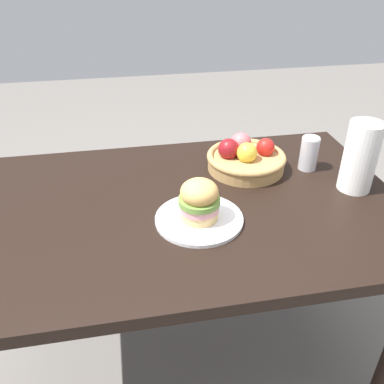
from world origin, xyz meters
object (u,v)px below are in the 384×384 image
Objects in this scene: fruit_basket at (245,158)px; soda_can at (309,153)px; paper_towel_roll at (360,157)px; sandwich at (199,200)px; plate at (199,219)px.

soda_can is at bearing -10.66° from fruit_basket.
sandwich is at bearing -170.81° from paper_towel_roll.
fruit_basket is at bearing 51.73° from plate.
sandwich is at bearing -151.24° from soda_can.
plate is 1.12× the size of paper_towel_roll.
sandwich is (-0.00, -0.00, 0.07)m from plate.
paper_towel_roll reaches higher than sandwich.
sandwich is 0.38m from fruit_basket.
plate is at bearing -128.27° from fruit_basket.
sandwich is at bearing -97.13° from plate.
soda_can is 0.43× the size of fruit_basket.
fruit_basket is (0.23, 0.30, -0.03)m from sandwich.
soda_can is 0.23m from fruit_basket.
paper_towel_roll is at bearing 9.19° from plate.
paper_towel_roll is (0.33, -0.20, 0.08)m from fruit_basket.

